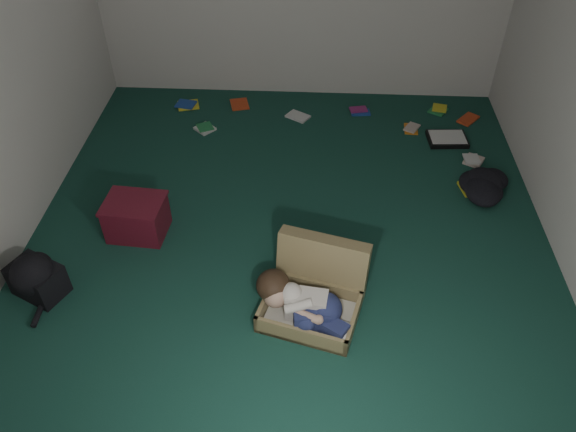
{
  "coord_description": "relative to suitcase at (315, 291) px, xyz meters",
  "views": [
    {
      "loc": [
        0.16,
        -3.13,
        3.02
      ],
      "look_at": [
        0.0,
        -0.15,
        0.35
      ],
      "focal_mm": 35.0,
      "sensor_mm": 36.0,
      "label": 1
    }
  ],
  "objects": [
    {
      "name": "maroon_bin",
      "position": [
        -1.38,
        0.65,
        0.02
      ],
      "size": [
        0.47,
        0.38,
        0.31
      ],
      "rotation": [
        0.0,
        0.0,
        -0.08
      ],
      "color": "#5C1221",
      "rests_on": "floor"
    },
    {
      "name": "wall_front",
      "position": [
        -0.21,
        -1.59,
        1.16
      ],
      "size": [
        4.5,
        0.0,
        4.5
      ],
      "primitive_type": "plane",
      "rotation": [
        -1.57,
        0.0,
        0.0
      ],
      "color": "silver",
      "rests_on": "ground"
    },
    {
      "name": "backpack",
      "position": [
        -1.91,
        0.01,
        -0.01
      ],
      "size": [
        0.54,
        0.5,
        0.26
      ],
      "primitive_type": null,
      "rotation": [
        0.0,
        0.0,
        -0.44
      ],
      "color": "black",
      "rests_on": "floor"
    },
    {
      "name": "book_scatter",
      "position": [
        0.41,
        2.24,
        -0.13
      ],
      "size": [
        3.05,
        1.51,
        0.02
      ],
      "color": "yellow",
      "rests_on": "floor"
    },
    {
      "name": "paper_tray",
      "position": [
        1.22,
        2.05,
        -0.11
      ],
      "size": [
        0.38,
        0.29,
        0.05
      ],
      "rotation": [
        0.0,
        0.0,
        0.07
      ],
      "color": "black",
      "rests_on": "floor"
    },
    {
      "name": "person",
      "position": [
        -0.08,
        -0.14,
        0.04
      ],
      "size": [
        0.63,
        0.45,
        0.28
      ],
      "rotation": [
        0.0,
        0.0,
        -0.27
      ],
      "color": "silver",
      "rests_on": "suitcase"
    },
    {
      "name": "suitcase",
      "position": [
        0.0,
        0.0,
        0.0
      ],
      "size": [
        0.76,
        0.75,
        0.46
      ],
      "rotation": [
        0.0,
        0.0,
        -0.27
      ],
      "color": "olive",
      "rests_on": "floor"
    },
    {
      "name": "clothing_pile",
      "position": [
        1.49,
        1.33,
        -0.06
      ],
      "size": [
        0.47,
        0.39,
        0.15
      ],
      "primitive_type": null,
      "rotation": [
        0.0,
        0.0,
        0.02
      ],
      "color": "black",
      "rests_on": "floor"
    },
    {
      "name": "floor",
      "position": [
        -0.21,
        0.66,
        -0.14
      ],
      "size": [
        4.5,
        4.5,
        0.0
      ],
      "primitive_type": "plane",
      "color": "#163F33",
      "rests_on": "ground"
    }
  ]
}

